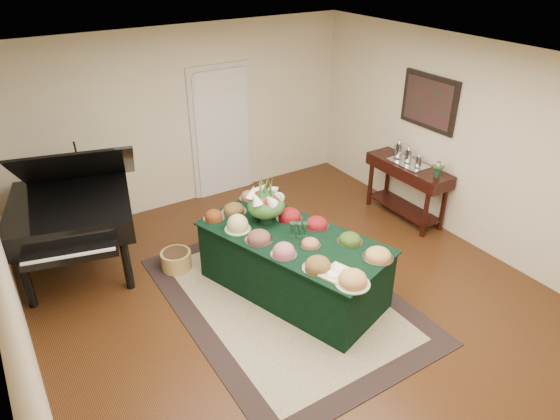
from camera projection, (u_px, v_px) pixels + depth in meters
ground at (293, 298)px, 5.92m from camera, size 6.00×6.00×0.00m
area_rug at (284, 298)px, 5.90m from camera, size 2.37×3.31×0.01m
kitchen_doorway at (222, 133)px, 7.90m from camera, size 1.05×0.07×2.10m
buffet_table at (293, 264)px, 5.84m from camera, size 1.67×2.41×0.78m
food_platters at (289, 234)px, 5.62m from camera, size 1.41×2.42×0.15m
cutting_board at (338, 272)px, 5.00m from camera, size 0.40×0.40×0.10m
green_goblets at (299, 230)px, 5.61m from camera, size 0.19×0.15×0.18m
floral_centerpiece at (266, 201)px, 5.83m from camera, size 0.46×0.46×0.46m
grand_piano at (72, 210)px, 6.01m from camera, size 1.82×1.94×1.73m
wicker_basket at (176, 260)px, 6.38m from camera, size 0.39×0.39×0.24m
mahogany_sideboard at (408, 176)px, 7.31m from camera, size 0.45×1.36×0.87m
tea_service at (408, 155)px, 7.20m from camera, size 0.34×0.58×0.30m
pink_bouquet at (438, 166)px, 6.75m from camera, size 0.19×0.19×0.24m
wall_painting at (429, 102)px, 6.89m from camera, size 0.05×0.95×0.75m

